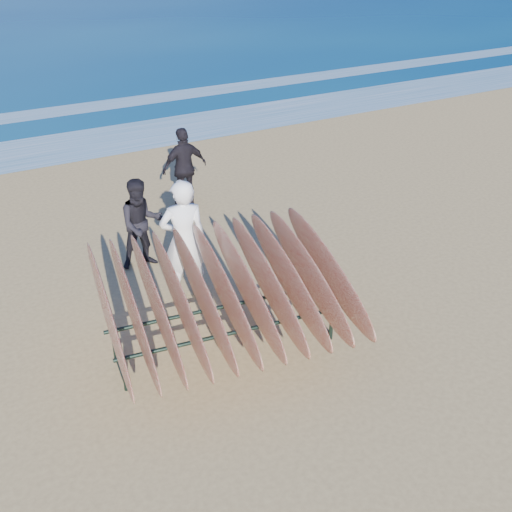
{
  "coord_description": "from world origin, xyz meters",
  "views": [
    {
      "loc": [
        -4.1,
        -6.44,
        5.43
      ],
      "look_at": [
        0.0,
        0.8,
        0.95
      ],
      "focal_mm": 45.0,
      "sensor_mm": 36.0,
      "label": 1
    }
  ],
  "objects_px": {
    "surfboard_rack": "(225,291)",
    "person_dark_b": "(185,167)",
    "person_white": "(184,240)",
    "person_dark_a": "(142,224)"
  },
  "relations": [
    {
      "from": "person_white",
      "to": "person_dark_b",
      "type": "relative_size",
      "value": 1.19
    },
    {
      "from": "person_dark_a",
      "to": "person_dark_b",
      "type": "distance_m",
      "value": 2.65
    },
    {
      "from": "surfboard_rack",
      "to": "person_white",
      "type": "distance_m",
      "value": 1.61
    },
    {
      "from": "person_dark_a",
      "to": "surfboard_rack",
      "type": "bearing_deg",
      "value": -83.17
    },
    {
      "from": "surfboard_rack",
      "to": "person_dark_b",
      "type": "xyz_separation_m",
      "value": [
        1.59,
        4.91,
        -0.14
      ]
    },
    {
      "from": "person_dark_b",
      "to": "person_white",
      "type": "bearing_deg",
      "value": 63.54
    },
    {
      "from": "person_white",
      "to": "person_dark_a",
      "type": "distance_m",
      "value": 1.3
    },
    {
      "from": "person_white",
      "to": "person_dark_b",
      "type": "height_order",
      "value": "person_white"
    },
    {
      "from": "surfboard_rack",
      "to": "person_dark_b",
      "type": "height_order",
      "value": "person_dark_b"
    },
    {
      "from": "surfboard_rack",
      "to": "person_dark_a",
      "type": "bearing_deg",
      "value": 99.43
    }
  ]
}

